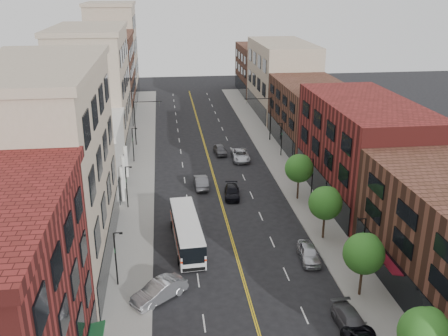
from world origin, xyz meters
name	(u,v)px	position (x,y,z in m)	size (l,w,h in m)	color
ground	(260,336)	(0.00, 0.00, 0.00)	(220.00, 220.00, 0.00)	black
sidewalk_left	(140,174)	(-10.00, 35.00, 0.07)	(4.00, 110.00, 0.15)	gray
sidewalk_right	(282,167)	(10.00, 35.00, 0.07)	(4.00, 110.00, 0.15)	gray
bldg_l_tanoffice	(46,172)	(-17.00, 13.00, 9.00)	(10.00, 22.00, 18.00)	tan
bldg_l_white	(81,158)	(-17.00, 31.00, 4.00)	(10.00, 14.00, 8.00)	silver
bldg_l_far_a	(93,91)	(-17.00, 48.00, 9.00)	(10.00, 20.00, 18.00)	tan
bldg_l_far_b	(107,78)	(-17.00, 68.00, 7.50)	(10.00, 20.00, 15.00)	#512E20
bldg_l_far_c	(113,52)	(-17.00, 86.00, 10.00)	(10.00, 16.00, 20.00)	tan
bldg_r_mid	(363,150)	(17.00, 24.00, 6.00)	(10.00, 22.00, 12.00)	maroon
bldg_r_far_a	(312,115)	(17.00, 45.00, 5.00)	(10.00, 20.00, 10.00)	#512E20
bldg_r_far_b	(282,78)	(17.00, 66.00, 7.00)	(10.00, 22.00, 14.00)	tan
bldg_r_far_c	(262,69)	(17.00, 86.00, 5.50)	(10.00, 18.00, 11.00)	#512E20
tree_r_0	(426,332)	(9.39, -5.93, 4.13)	(3.40, 3.40, 5.59)	black
tree_r_1	(365,252)	(9.39, 4.07, 4.13)	(3.40, 3.40, 5.59)	black
tree_r_2	(326,202)	(9.39, 14.07, 4.13)	(3.40, 3.40, 5.59)	black
tree_r_3	(300,167)	(9.39, 24.07, 4.13)	(3.40, 3.40, 5.59)	black
lamp_l_1	(116,256)	(-10.95, 8.00, 2.97)	(0.81, 0.55, 5.05)	black
lamp_l_2	(127,185)	(-10.95, 24.00, 2.97)	(0.81, 0.55, 5.05)	black
lamp_l_3	(133,143)	(-10.95, 40.00, 2.97)	(0.81, 0.55, 5.05)	black
lamp_r_1	(363,240)	(10.95, 8.00, 2.97)	(0.81, 0.55, 5.05)	black
lamp_r_2	(312,176)	(10.95, 24.00, 2.97)	(0.81, 0.55, 5.05)	black
lamp_r_3	(281,137)	(10.95, 40.00, 2.97)	(0.81, 0.55, 5.05)	black
signal_mast_left	(139,117)	(-10.27, 48.00, 4.65)	(4.49, 0.18, 7.20)	black
signal_mast_right	(266,114)	(10.27, 48.00, 4.65)	(4.49, 0.18, 7.20)	black
city_bus	(187,230)	(-4.62, 14.60, 1.63)	(3.13, 11.05, 2.81)	silver
car_angle_b	(159,291)	(-7.40, 5.57, 0.82)	(1.73, 4.96, 1.63)	#A5A8AD
car_parked_mid	(352,323)	(7.03, -0.20, 0.68)	(1.92, 4.72, 1.37)	#4E4E53
car_parked_far	(309,253)	(6.69, 10.16, 0.74)	(1.75, 4.36, 1.49)	#B9BBC1
car_lane_behind	(201,182)	(-2.01, 29.26, 0.76)	(1.62, 4.64, 1.53)	#454549
car_lane_a	(232,192)	(1.50, 25.72, 0.64)	(1.80, 4.44, 1.29)	black
car_lane_b	(241,155)	(4.66, 39.05, 0.74)	(2.47, 5.35, 1.49)	silver
car_lane_c	(220,150)	(1.95, 42.00, 0.71)	(1.68, 4.18, 1.43)	#4F4F54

